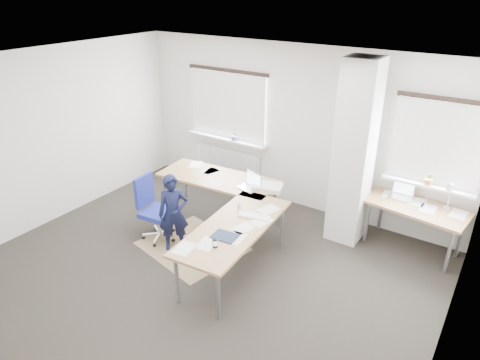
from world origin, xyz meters
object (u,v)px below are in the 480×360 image
Objects in this scene: desk_main at (228,202)px; desk_side at (417,209)px; person at (173,213)px; task_chair at (157,222)px.

desk_main is 1.77× the size of desk_side.
desk_side is at bearing -9.31° from person.
desk_main is at bearing -142.93° from desk_side.
person reaches higher than task_chair.
person is at bearing -14.59° from task_chair.
desk_main is 0.83m from person.
person is (-0.56, -0.60, -0.09)m from desk_main.
person reaches higher than desk_main.
person is at bearing -137.12° from desk_main.
desk_main is at bearing 4.54° from person.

